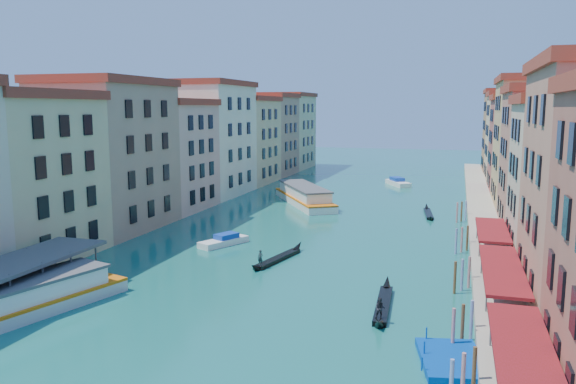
{
  "coord_description": "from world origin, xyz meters",
  "views": [
    {
      "loc": [
        18.33,
        -24.44,
        16.14
      ],
      "look_at": [
        -2.78,
        44.82,
        5.21
      ],
      "focal_mm": 35.0,
      "sensor_mm": 36.0,
      "label": 1
    }
  ],
  "objects_px": {
    "blue_dock": "(452,360)",
    "gondola_right": "(383,303)",
    "vaporetto_near": "(12,303)",
    "gondola_fore": "(278,257)",
    "vaporetto_stop": "(21,286)",
    "vaporetto_far": "(304,196)"
  },
  "relations": [
    {
      "from": "vaporetto_stop",
      "to": "blue_dock",
      "type": "relative_size",
      "value": 2.54
    },
    {
      "from": "gondola_right",
      "to": "vaporetto_far",
      "type": "bearing_deg",
      "value": 109.24
    },
    {
      "from": "blue_dock",
      "to": "gondola_right",
      "type": "bearing_deg",
      "value": 110.26
    },
    {
      "from": "vaporetto_near",
      "to": "blue_dock",
      "type": "xyz_separation_m",
      "value": [
        32.5,
        1.83,
        -1.02
      ]
    },
    {
      "from": "vaporetto_stop",
      "to": "gondola_right",
      "type": "height_order",
      "value": "vaporetto_stop"
    },
    {
      "from": "gondola_fore",
      "to": "blue_dock",
      "type": "height_order",
      "value": "gondola_fore"
    },
    {
      "from": "vaporetto_near",
      "to": "blue_dock",
      "type": "height_order",
      "value": "vaporetto_near"
    },
    {
      "from": "vaporetto_stop",
      "to": "gondola_fore",
      "type": "distance_m",
      "value": 24.86
    },
    {
      "from": "blue_dock",
      "to": "gondola_fore",
      "type": "bearing_deg",
      "value": 120.39
    },
    {
      "from": "gondola_right",
      "to": "blue_dock",
      "type": "xyz_separation_m",
      "value": [
        5.5,
        -8.75,
        -0.19
      ]
    },
    {
      "from": "vaporetto_stop",
      "to": "vaporetto_near",
      "type": "bearing_deg",
      "value": -57.06
    },
    {
      "from": "vaporetto_stop",
      "to": "vaporetto_near",
      "type": "xyz_separation_m",
      "value": [
        2.0,
        -3.09,
        -0.18
      ]
    },
    {
      "from": "vaporetto_near",
      "to": "gondola_right",
      "type": "relative_size",
      "value": 1.7
    },
    {
      "from": "vaporetto_near",
      "to": "blue_dock",
      "type": "distance_m",
      "value": 32.57
    },
    {
      "from": "gondola_right",
      "to": "blue_dock",
      "type": "distance_m",
      "value": 10.33
    },
    {
      "from": "gondola_fore",
      "to": "vaporetto_near",
      "type": "bearing_deg",
      "value": -111.21
    },
    {
      "from": "vaporetto_far",
      "to": "gondola_fore",
      "type": "bearing_deg",
      "value": -111.04
    },
    {
      "from": "vaporetto_stop",
      "to": "vaporetto_far",
      "type": "distance_m",
      "value": 54.8
    },
    {
      "from": "vaporetto_stop",
      "to": "vaporetto_near",
      "type": "distance_m",
      "value": 3.68
    },
    {
      "from": "gondola_fore",
      "to": "vaporetto_stop",
      "type": "bearing_deg",
      "value": -119.01
    },
    {
      "from": "vaporetto_stop",
      "to": "vaporetto_far",
      "type": "bearing_deg",
      "value": 79.87
    },
    {
      "from": "gondola_right",
      "to": "blue_dock",
      "type": "relative_size",
      "value": 1.77
    }
  ]
}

